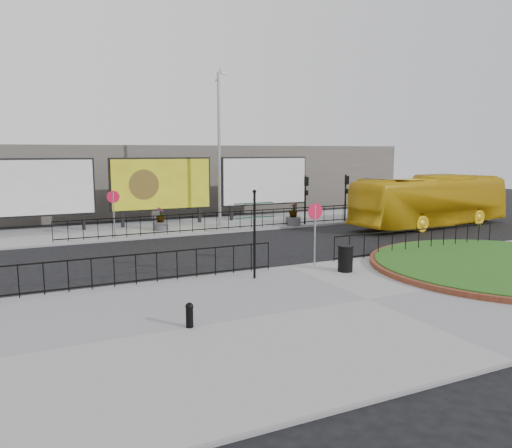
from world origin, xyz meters
TOP-DOWN VIEW (x-y plane):
  - ground at (0.00, 0.00)m, footprint 90.00×90.00m
  - pavement_near at (0.00, -5.00)m, footprint 30.00×10.00m
  - pavement_far at (0.00, 12.00)m, footprint 44.00×6.00m
  - brick_edge at (7.50, -4.00)m, footprint 10.40×10.40m
  - grass_lawn at (7.50, -4.00)m, footprint 10.00×10.00m
  - railing_near_left at (-6.00, -0.30)m, footprint 10.00×0.10m
  - railing_near_right at (6.50, -0.30)m, footprint 9.00×0.10m
  - railing_far at (1.00, 9.30)m, footprint 18.00×0.10m
  - speed_sign_far at (-5.00, 9.40)m, footprint 0.64×0.07m
  - speed_sign_near at (1.00, -0.40)m, footprint 0.64×0.07m
  - billboard_left at (-8.50, 12.97)m, footprint 6.20×0.31m
  - billboard_mid at (-1.50, 12.97)m, footprint 6.20×0.31m
  - billboard_right at (5.50, 12.97)m, footprint 6.20×0.31m
  - lamp_post at (1.51, 11.00)m, footprint 0.74×0.18m
  - signal_pole_a at (6.50, 9.34)m, footprint 0.22×0.26m
  - signal_pole_b at (9.50, 9.34)m, footprint 0.22×0.26m
  - building_backdrop at (0.00, 22.00)m, footprint 40.00×10.00m
  - fingerpost_sign at (-2.01, -1.21)m, footprint 1.48×0.24m
  - bollard at (-5.66, -4.98)m, footprint 0.21×0.21m
  - litter_bin at (1.50, -1.76)m, footprint 0.60×0.60m
  - bus at (13.33, 5.87)m, footprint 11.49×3.69m
  - planter_a at (-2.15, 11.00)m, footprint 0.86×0.86m
  - planter_c at (5.66, 9.40)m, footprint 0.93×0.93m

SIDE VIEW (x-z plane):
  - ground at x=0.00m, z-range 0.00..0.00m
  - pavement_near at x=0.00m, z-range 0.00..0.12m
  - pavement_far at x=0.00m, z-range 0.00..0.12m
  - brick_edge at x=7.50m, z-range 0.12..0.30m
  - grass_lawn at x=7.50m, z-range 0.12..0.34m
  - bollard at x=-5.66m, z-range 0.15..0.81m
  - planter_a at x=-2.15m, z-range -0.07..1.24m
  - litter_bin at x=1.50m, z-range 0.12..1.11m
  - planter_c at x=5.66m, z-range -0.08..1.34m
  - railing_near_left at x=-6.00m, z-range 0.12..1.22m
  - railing_near_right at x=6.50m, z-range 0.12..1.22m
  - railing_far at x=1.00m, z-range 0.12..1.22m
  - bus at x=13.33m, z-range 0.00..3.14m
  - speed_sign_far at x=-5.00m, z-range 0.68..3.15m
  - speed_sign_near at x=1.00m, z-range 0.68..3.15m
  - fingerpost_sign at x=-2.01m, z-range 0.45..3.60m
  - signal_pole_a at x=6.50m, z-range 0.60..3.60m
  - signal_pole_b at x=9.50m, z-range 0.60..3.60m
  - building_backdrop at x=0.00m, z-range 0.00..5.00m
  - billboard_left at x=-8.50m, z-range 0.55..4.65m
  - billboard_mid at x=-1.50m, z-range 0.55..4.65m
  - billboard_right at x=5.50m, z-range 0.55..4.65m
  - lamp_post at x=1.51m, z-range 0.21..9.44m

